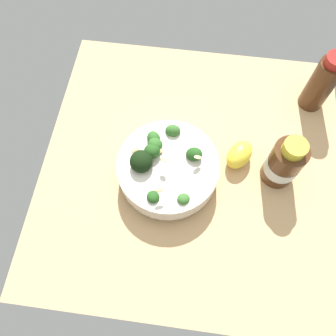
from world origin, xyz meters
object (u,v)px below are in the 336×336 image
Objects in this scene: lemon_wedge at (239,155)px; bottle_tall at (322,83)px; bottle_short at (284,163)px; bowl_of_broccoli at (167,168)px.

bottle_tall is (-17.49, 16.41, 4.80)cm from lemon_wedge.
bottle_short is at bearing 73.25° from lemon_wedge.
bottle_tall is at bearing 126.56° from bowl_of_broccoli.
bottle_tall reaches higher than lemon_wedge.
lemon_wedge is 9.30cm from bottle_short.
bottle_tall is 1.14× the size of bottle_short.
bowl_of_broccoli is 39.07cm from bottle_tall.
lemon_wedge is (-5.70, 14.85, -1.51)cm from bowl_of_broccoli.
bottle_tall is at bearing 158.01° from bottle_short.
bottle_short is (2.51, 8.34, 3.27)cm from lemon_wedge.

